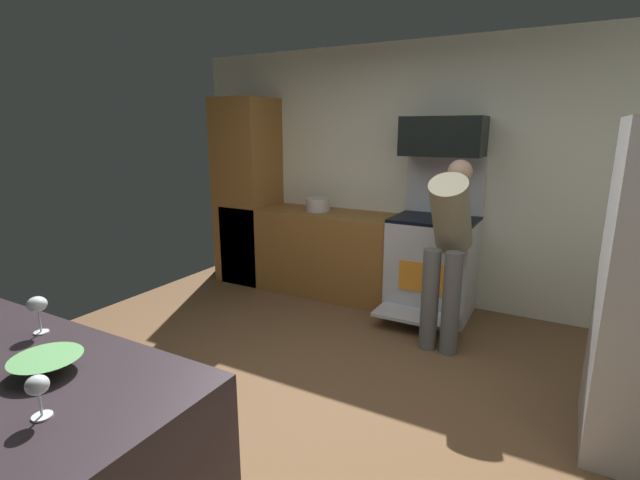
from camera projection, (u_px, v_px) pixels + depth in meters
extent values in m
cube|color=brown|center=(298.00, 406.00, 3.00)|extent=(5.20, 4.80, 0.02)
cube|color=silver|center=(417.00, 175.00, 4.67)|extent=(5.20, 0.12, 2.60)
cube|color=brown|center=(323.00, 252.00, 4.99)|extent=(2.40, 0.60, 0.90)
cube|color=brown|center=(248.00, 192.00, 5.32)|extent=(0.60, 0.60, 2.10)
cube|color=silver|center=(432.00, 267.00, 4.40)|extent=(0.76, 0.64, 0.92)
cube|color=black|center=(435.00, 219.00, 4.29)|extent=(0.76, 0.64, 0.03)
cube|color=silver|center=(445.00, 184.00, 4.46)|extent=(0.76, 0.06, 0.57)
cube|color=orange|center=(422.00, 278.00, 4.13)|extent=(0.44, 0.01, 0.28)
cube|color=silver|center=(415.00, 316.00, 4.06)|extent=(0.72, 0.33, 0.03)
cube|color=black|center=(443.00, 136.00, 4.19)|extent=(0.74, 0.38, 0.36)
cylinder|color=#5A5A5A|center=(430.00, 300.00, 3.68)|extent=(0.14, 0.14, 0.84)
cylinder|color=#5A5A5A|center=(451.00, 304.00, 3.60)|extent=(0.14, 0.14, 0.84)
cylinder|color=gray|center=(451.00, 215.00, 3.62)|extent=(0.30, 0.58, 0.68)
sphere|color=tan|center=(460.00, 172.00, 3.72)|extent=(0.20, 0.20, 0.20)
cone|color=#5FA35C|center=(47.00, 364.00, 1.66)|extent=(0.25, 0.25, 0.06)
cylinder|color=silver|center=(41.00, 332.00, 1.98)|extent=(0.06, 0.06, 0.01)
cylinder|color=silver|center=(40.00, 321.00, 1.97)|extent=(0.01, 0.01, 0.09)
ellipsoid|color=silver|center=(37.00, 304.00, 1.95)|extent=(0.08, 0.08, 0.07)
cylinder|color=silver|center=(42.00, 416.00, 1.40)|extent=(0.06, 0.06, 0.01)
cylinder|color=silver|center=(40.00, 405.00, 1.39)|extent=(0.01, 0.01, 0.07)
ellipsoid|color=silver|center=(37.00, 385.00, 1.37)|extent=(0.07, 0.07, 0.06)
cylinder|color=beige|center=(318.00, 205.00, 4.90)|extent=(0.26, 0.26, 0.14)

